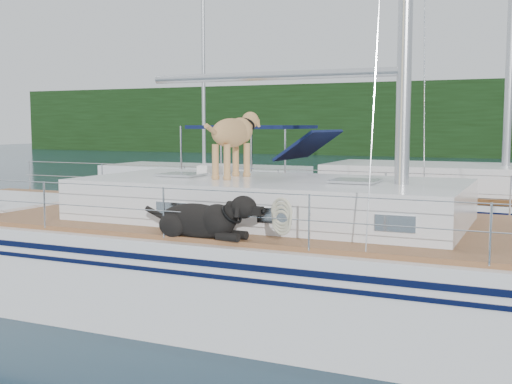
% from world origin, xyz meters
% --- Properties ---
extents(ground, '(120.00, 120.00, 0.00)m').
position_xyz_m(ground, '(0.00, 0.00, 0.00)').
color(ground, black).
rests_on(ground, ground).
extents(tree_line, '(90.00, 3.00, 6.00)m').
position_xyz_m(tree_line, '(0.00, 45.00, 3.00)').
color(tree_line, black).
rests_on(tree_line, ground).
extents(shore_bank, '(92.00, 1.00, 1.20)m').
position_xyz_m(shore_bank, '(0.00, 46.20, 0.60)').
color(shore_bank, '#595147').
rests_on(shore_bank, ground).
extents(main_sailboat, '(12.00, 3.80, 14.01)m').
position_xyz_m(main_sailboat, '(0.09, -0.01, 0.68)').
color(main_sailboat, white).
rests_on(main_sailboat, ground).
extents(neighbor_sailboat, '(11.00, 3.50, 13.30)m').
position_xyz_m(neighbor_sailboat, '(1.21, 5.79, 0.63)').
color(neighbor_sailboat, white).
rests_on(neighbor_sailboat, ground).
extents(bg_boat_west, '(8.00, 3.00, 11.65)m').
position_xyz_m(bg_boat_west, '(-8.00, 14.00, 0.45)').
color(bg_boat_west, white).
rests_on(bg_boat_west, ground).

